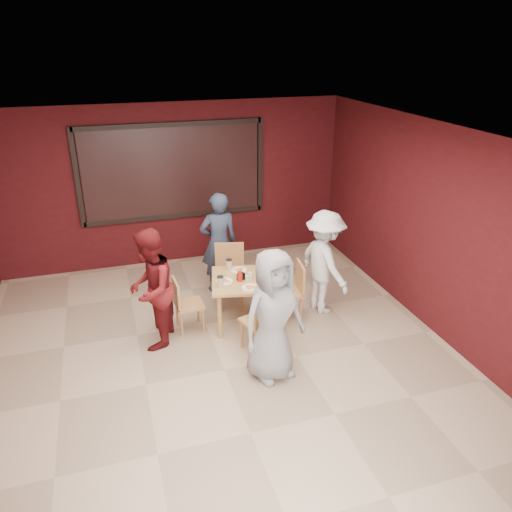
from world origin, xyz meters
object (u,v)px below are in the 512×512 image
object	(u,v)px
chair_front	(263,320)
diner_back	(219,243)
dining_table	(244,284)
diner_right	(324,262)
diner_left	(151,289)
diner_front	(273,316)
chair_right	(292,288)
chair_left	(184,302)
chair_back	(230,270)

from	to	relation	value
chair_front	diner_back	bearing A→B (deg)	93.57
dining_table	chair_front	distance (m)	0.77
chair_front	diner_right	bearing A→B (deg)	33.50
chair_front	diner_left	size ratio (longest dim) A/B	0.53
chair_front	diner_left	distance (m)	1.49
diner_front	diner_right	bearing A→B (deg)	29.73
diner_back	diner_right	world-z (taller)	diner_back
chair_right	diner_left	distance (m)	2.01
diner_front	chair_left	bearing A→B (deg)	106.12
diner_front	diner_right	xyz separation A→B (m)	(1.22, 1.26, -0.04)
diner_back	dining_table	bearing A→B (deg)	94.11
dining_table	chair_front	xyz separation A→B (m)	(0.03, -0.76, -0.14)
chair_back	diner_right	xyz separation A→B (m)	(1.24, -0.69, 0.26)
diner_back	diner_left	world-z (taller)	diner_back
dining_table	diner_back	size ratio (longest dim) A/B	0.66
dining_table	chair_right	distance (m)	0.71
diner_front	diner_back	size ratio (longest dim) A/B	1.01
chair_front	diner_right	world-z (taller)	diner_right
chair_back	diner_back	bearing A→B (deg)	98.99
dining_table	chair_left	xyz separation A→B (m)	(-0.84, 0.08, -0.18)
diner_back	diner_left	size ratio (longest dim) A/B	1.01
chair_back	diner_front	world-z (taller)	diner_front
chair_right	diner_back	xyz separation A→B (m)	(-0.79, 1.18, 0.33)
chair_left	diner_right	size ratio (longest dim) A/B	0.50
chair_front	chair_back	size ratio (longest dim) A/B	0.93
chair_left	chair_right	bearing A→B (deg)	-4.97
dining_table	chair_left	size ratio (longest dim) A/B	1.37
dining_table	chair_right	bearing A→B (deg)	-4.71
chair_front	chair_right	size ratio (longest dim) A/B	1.00
chair_right	diner_back	distance (m)	1.46
dining_table	chair_back	size ratio (longest dim) A/B	1.16
chair_back	chair_left	bearing A→B (deg)	-141.66
chair_left	diner_front	world-z (taller)	diner_front
chair_back	diner_right	world-z (taller)	diner_right
chair_front	diner_front	bearing A→B (deg)	-94.18
dining_table	chair_left	world-z (taller)	dining_table
chair_right	diner_right	bearing A→B (deg)	9.27
chair_front	chair_right	world-z (taller)	chair_right
chair_back	chair_left	world-z (taller)	chair_back
diner_left	chair_right	bearing A→B (deg)	111.68
diner_front	diner_left	xyz separation A→B (m)	(-1.28, 1.11, -0.01)
chair_left	chair_right	xyz separation A→B (m)	(1.53, -0.13, 0.04)
chair_back	diner_back	world-z (taller)	diner_back
chair_back	diner_right	size ratio (longest dim) A/B	0.59
chair_left	diner_front	bearing A→B (deg)	-57.71
chair_right	chair_back	bearing A→B (deg)	132.99
diner_back	diner_left	distance (m)	1.73
chair_left	diner_back	world-z (taller)	diner_back
chair_back	diner_right	bearing A→B (deg)	-29.02
dining_table	chair_back	xyz separation A→B (m)	(-0.03, 0.72, -0.11)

